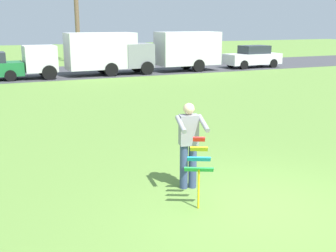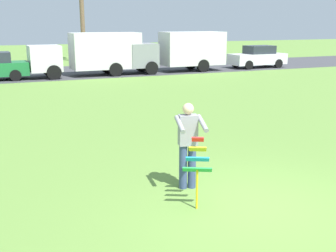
{
  "view_description": "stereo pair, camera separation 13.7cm",
  "coord_description": "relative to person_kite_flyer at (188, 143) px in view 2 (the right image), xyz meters",
  "views": [
    {
      "loc": [
        -4.29,
        -5.66,
        3.23
      ],
      "look_at": [
        -0.78,
        2.34,
        1.05
      ],
      "focal_mm": 44.48,
      "sensor_mm": 36.0,
      "label": 1
    },
    {
      "loc": [
        -4.16,
        -5.72,
        3.23
      ],
      "look_at": [
        -0.78,
        2.34,
        1.05
      ],
      "focal_mm": 44.48,
      "sensor_mm": 36.0,
      "label": 2
    }
  ],
  "objects": [
    {
      "name": "parked_truck_white_box",
      "position": [
        2.37,
        18.73,
        0.46
      ],
      "size": [
        6.74,
        2.22,
        2.62
      ],
      "color": "silver",
      "rests_on": "ground"
    },
    {
      "name": "kite_held",
      "position": [
        -0.18,
        -0.77,
        -0.13
      ],
      "size": [
        0.61,
        0.73,
        1.21
      ],
      "color": "red",
      "rests_on": "ground"
    },
    {
      "name": "person_kite_flyer",
      "position": [
        0.0,
        0.0,
        0.0
      ],
      "size": [
        0.64,
        0.73,
        1.73
      ],
      "color": "#384772",
      "rests_on": "ground"
    },
    {
      "name": "ground_plane",
      "position": [
        0.78,
        -1.32,
        -0.95
      ],
      "size": [
        120.0,
        120.0,
        0.0
      ],
      "primitive_type": "plane",
      "color": "olive"
    },
    {
      "name": "road_strip",
      "position": [
        0.78,
        21.13,
        -0.95
      ],
      "size": [
        120.0,
        8.0,
        0.01
      ],
      "primitive_type": "cube",
      "color": "#424247",
      "rests_on": "ground"
    },
    {
      "name": "parked_truck_grey_van",
      "position": [
        8.41,
        18.73,
        0.46
      ],
      "size": [
        6.73,
        2.2,
        2.62
      ],
      "color": "gray",
      "rests_on": "ground"
    },
    {
      "name": "parked_car_white",
      "position": [
        14.57,
        18.73,
        -0.18
      ],
      "size": [
        4.25,
        1.93,
        1.6
      ],
      "color": "white",
      "rests_on": "ground"
    }
  ]
}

